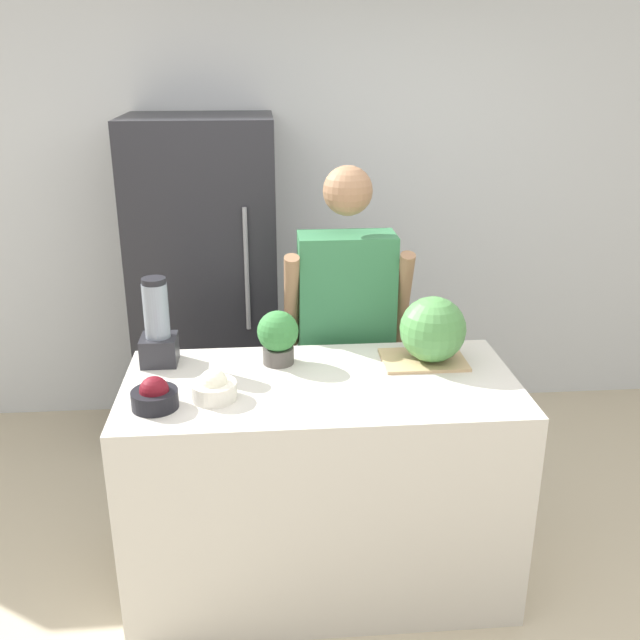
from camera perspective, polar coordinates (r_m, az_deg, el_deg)
name	(u,v)px	position (r m, az deg, el deg)	size (l,w,h in m)	color
ground_plane	(329,638)	(3.11, 0.71, -24.12)	(14.00, 14.00, 0.00)	beige
wall_back	(297,208)	(4.39, -1.84, 8.91)	(8.00, 0.06, 2.60)	silver
counter_island	(321,483)	(3.10, 0.06, -12.88)	(1.59, 0.76, 0.95)	beige
refrigerator	(207,286)	(4.13, -9.05, 2.73)	(0.79, 0.67, 1.88)	#232328
person	(346,342)	(3.43, 2.07, -1.77)	(0.59, 0.27, 1.72)	#4C608C
cutting_board	(423,360)	(3.08, 8.26, -3.17)	(0.35, 0.25, 0.01)	tan
watermelon	(433,329)	(3.02, 9.01, -0.74)	(0.28, 0.28, 0.28)	#4C8C47
bowl_cherries	(155,396)	(2.72, -13.09, -5.93)	(0.17, 0.17, 0.12)	black
bowl_cream	(214,388)	(2.74, -8.49, -5.37)	(0.17, 0.17, 0.12)	white
blender	(158,329)	(3.06, -12.86, -0.69)	(0.15, 0.15, 0.38)	#28282D
potted_plant	(278,336)	(3.00, -3.38, -1.27)	(0.17, 0.17, 0.23)	#514C47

